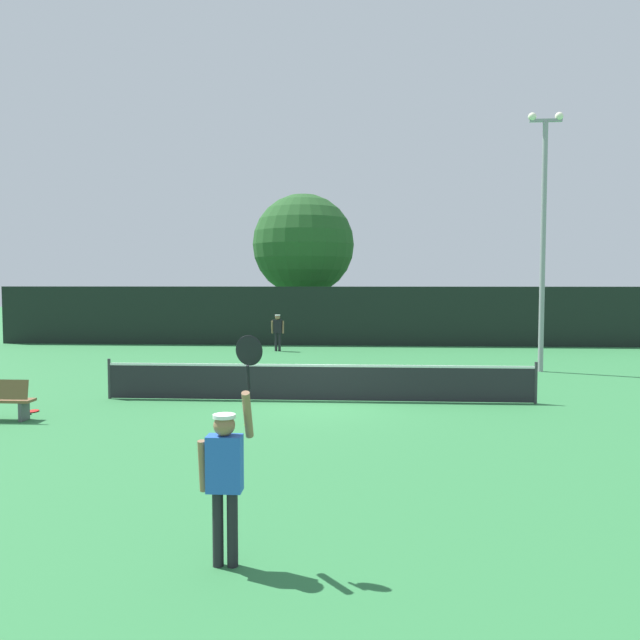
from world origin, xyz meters
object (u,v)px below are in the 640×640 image
at_px(player_serving, 226,466).
at_px(light_pole, 543,227).
at_px(player_receiving, 278,329).
at_px(parked_car_near, 439,320).
at_px(spare_racket, 32,411).
at_px(large_tree, 303,245).
at_px(tennis_ball, 246,425).

bearing_deg(player_serving, light_pole, 63.34).
xyz_separation_m(player_receiving, parked_car_near, (8.54, 10.51, -0.23)).
bearing_deg(player_receiving, spare_racket, 72.92).
distance_m(player_serving, light_pole, 17.71).
height_order(light_pole, parked_car_near, light_pole).
distance_m(player_serving, parked_car_near, 32.42).
distance_m(light_pole, large_tree, 15.80).
bearing_deg(parked_car_near, large_tree, -160.49).
height_order(player_serving, large_tree, large_tree).
height_order(player_serving, light_pole, light_pole).
xyz_separation_m(light_pole, parked_car_near, (-1.41, 16.35, -4.23)).
bearing_deg(light_pole, parked_car_near, 94.91).
bearing_deg(parked_car_near, tennis_ball, -111.24).
bearing_deg(parked_car_near, player_receiving, -134.12).
bearing_deg(parked_car_near, player_serving, -106.29).
relative_size(large_tree, parked_car_near, 1.83).
height_order(spare_racket, large_tree, large_tree).
xyz_separation_m(player_serving, light_pole, (7.75, 15.44, 3.89)).
height_order(player_receiving, parked_car_near, parked_car_near).
relative_size(player_serving, large_tree, 0.32).
bearing_deg(light_pole, player_serving, -116.66).
distance_m(player_serving, tennis_ball, 6.76).
bearing_deg(player_serving, tennis_ball, 98.53).
height_order(player_serving, spare_racket, player_serving).
bearing_deg(light_pole, player_receiving, 149.58).
relative_size(player_serving, parked_car_near, 0.58).
height_order(spare_racket, light_pole, light_pole).
distance_m(tennis_ball, parked_car_near, 26.25).
distance_m(spare_racket, light_pole, 16.83).
relative_size(tennis_ball, large_tree, 0.01).
distance_m(spare_racket, large_tree, 21.57).
bearing_deg(player_serving, large_tree, 93.33).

